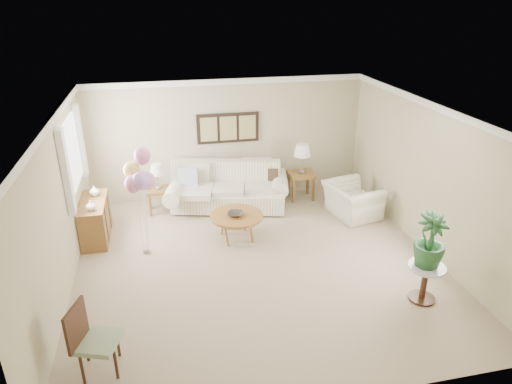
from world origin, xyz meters
The scene contains 18 objects.
ground_plane centered at (0.00, 0.00, 0.00)m, with size 6.00×6.00×0.00m, color tan.
room_shell centered at (-0.11, 0.09, 1.63)m, with size 6.04×6.04×2.60m.
wall_art_triptych centered at (0.00, 2.96, 1.55)m, with size 1.35×0.06×0.65m.
sofa centered at (-0.12, 2.31, 0.38)m, with size 2.79×1.49×0.95m.
end_table_left centered at (-1.57, 2.36, 0.45)m, with size 0.49×0.44×0.53m.
end_table_right centered at (1.51, 2.39, 0.51)m, with size 0.56×0.51×0.61m.
lamp_left centered at (-1.57, 2.36, 0.94)m, with size 0.30×0.30×0.53m.
lamp_right centered at (1.51, 2.39, 1.10)m, with size 0.37×0.37×0.64m.
coffee_table centered at (-0.20, 0.90, 0.45)m, with size 0.98×0.98×0.49m.
decor_bowl centered at (-0.23, 0.86, 0.53)m, with size 0.29×0.29×0.07m, color #322D27.
armchair centered at (2.27, 1.34, 0.34)m, with size 1.05×0.91×0.68m, color white.
side_table centered at (2.19, -1.52, 0.44)m, with size 0.54×0.54×0.59m.
potted_plant centered at (2.18, -1.49, 1.00)m, with size 0.46×0.46×0.82m, color #29542F.
accent_chair centered at (-2.45, -1.94, 0.50)m, with size 0.60×0.60×0.97m.
credenza centered at (-2.76, 1.50, 0.37)m, with size 0.46×1.20×0.74m.
vase_white centered at (-2.74, 1.14, 0.83)m, with size 0.17×0.17×0.18m, color white.
vase_sage centered at (-2.74, 1.78, 0.84)m, with size 0.19×0.19×0.20m, color silver.
balloon_cluster centered at (-1.83, 0.75, 1.46)m, with size 0.52×0.54×1.93m.
Camera 1 is at (-1.45, -6.49, 4.25)m, focal length 32.00 mm.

